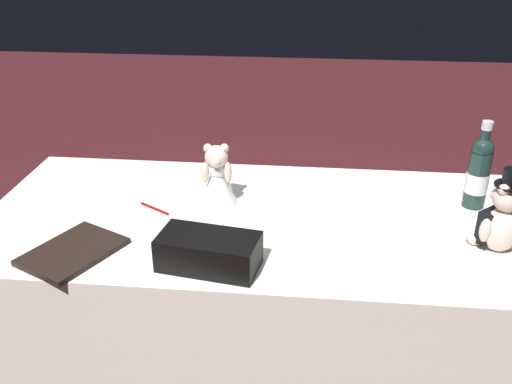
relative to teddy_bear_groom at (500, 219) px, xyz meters
The scene contains 8 objects.
ground_plane 1.21m from the teddy_bear_groom, ahead, with size 12.00×12.00×0.00m, color #47191E.
reception_table 0.96m from the teddy_bear_groom, ahead, with size 2.00×0.94×0.78m, color white.
teddy_bear_groom is the anchor object (origin of this frame).
teddy_bear_bride 1.00m from the teddy_bear_groom, 14.51° to the right, with size 0.16×0.20×0.24m.
champagne_bottle 0.31m from the teddy_bear_groom, 90.37° to the right, with size 0.08×0.08×0.34m.
signing_pen 1.20m from the teddy_bear_groom, ahead, with size 0.13×0.09×0.01m.
gift_case_black 0.95m from the teddy_bear_groom, 12.37° to the left, with size 0.33×0.21×0.11m.
guestbook 1.39m from the teddy_bear_groom, ahead, with size 0.22×0.30×0.02m, color black.
Camera 1 is at (-0.19, 1.81, 1.77)m, focal length 39.72 mm.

